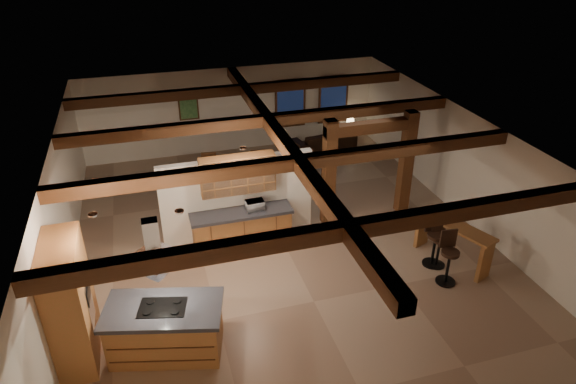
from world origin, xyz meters
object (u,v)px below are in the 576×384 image
(kitchen_island, at_px, (166,329))
(sofa, at_px, (324,140))
(dining_table, at_px, (235,187))
(bar_counter, at_px, (454,237))

(kitchen_island, height_order, sofa, kitchen_island)
(dining_table, xyz_separation_m, sofa, (3.68, 2.54, 0.02))
(dining_table, distance_m, bar_counter, 6.28)
(kitchen_island, bearing_deg, bar_counter, 8.49)
(sofa, bearing_deg, kitchen_island, 43.44)
(dining_table, height_order, bar_counter, bar_counter)
(dining_table, bearing_deg, bar_counter, -43.38)
(dining_table, distance_m, sofa, 4.47)
(dining_table, height_order, sofa, sofa)
(kitchen_island, relative_size, dining_table, 1.35)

